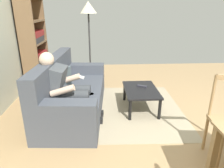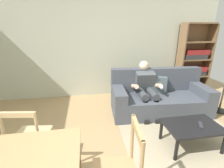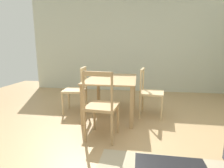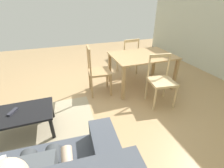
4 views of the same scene
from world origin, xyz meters
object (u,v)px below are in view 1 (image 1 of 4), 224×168
(person_lounging, at_px, (65,87))
(coffee_table, at_px, (141,92))
(tv_remote, at_px, (142,86))
(bookshelf, at_px, (34,51))
(couch, at_px, (71,93))
(floor_lamp, at_px, (89,15))

(person_lounging, xyz_separation_m, coffee_table, (0.29, -1.22, -0.23))
(person_lounging, relative_size, tv_remote, 6.35)
(coffee_table, height_order, tv_remote, tv_remote)
(tv_remote, height_order, bookshelf, bookshelf)
(couch, xyz_separation_m, coffee_table, (-0.00, -1.19, -0.00))
(coffee_table, xyz_separation_m, floor_lamp, (1.34, 0.91, 1.20))
(coffee_table, bearing_deg, bookshelf, 56.85)
(bookshelf, bearing_deg, couch, -145.62)
(coffee_table, relative_size, tv_remote, 4.85)
(person_lounging, bearing_deg, floor_lamp, -10.47)
(floor_lamp, bearing_deg, coffee_table, -145.63)
(tv_remote, distance_m, floor_lamp, 1.93)
(couch, relative_size, person_lounging, 1.93)
(bookshelf, bearing_deg, person_lounging, -151.20)
(couch, distance_m, coffee_table, 1.19)
(tv_remote, bearing_deg, person_lounging, -43.29)
(floor_lamp, bearing_deg, tv_remote, -142.36)
(person_lounging, height_order, floor_lamp, floor_lamp)
(couch, relative_size, floor_lamp, 1.16)
(couch, height_order, bookshelf, bookshelf)
(couch, distance_m, person_lounging, 0.37)
(person_lounging, bearing_deg, bookshelf, 28.80)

